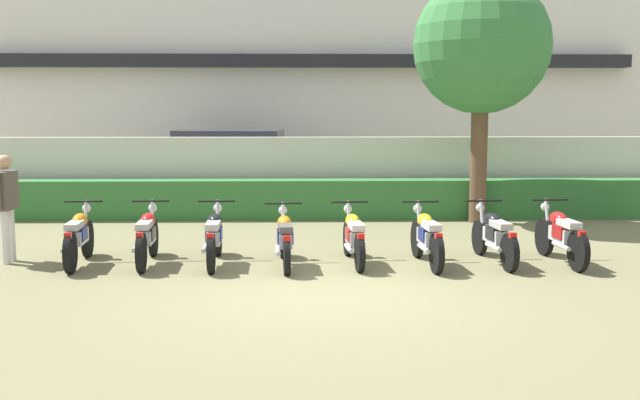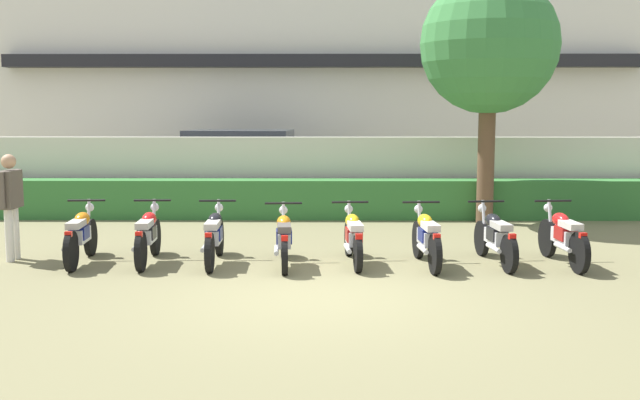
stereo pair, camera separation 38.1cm
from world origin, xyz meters
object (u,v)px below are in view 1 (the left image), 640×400
object	(u,v)px
motorcycle_in_row_3	(285,238)
motorcycle_in_row_4	(353,236)
motorcycle_in_row_6	(494,235)
motorcycle_in_row_7	(561,235)
motorcycle_in_row_1	(147,236)
motorcycle_in_row_2	(214,236)
motorcycle_in_row_0	(79,236)
parked_car	(235,166)
inspector_person	(6,199)
motorcycle_in_row_5	(427,237)
tree_near_inspector	(482,46)

from	to	relation	value
motorcycle_in_row_3	motorcycle_in_row_4	distance (m)	1.09
motorcycle_in_row_6	motorcycle_in_row_7	world-z (taller)	motorcycle_in_row_7
motorcycle_in_row_1	motorcycle_in_row_2	xyz separation A→B (m)	(1.06, -0.03, -0.00)
motorcycle_in_row_0	motorcycle_in_row_2	size ratio (longest dim) A/B	0.96
motorcycle_in_row_2	motorcycle_in_row_6	bearing A→B (deg)	-92.16
parked_car	motorcycle_in_row_3	bearing A→B (deg)	-75.01
motorcycle_in_row_3	motorcycle_in_row_7	xyz separation A→B (m)	(4.36, 0.11, 0.02)
parked_car	motorcycle_in_row_7	xyz separation A→B (m)	(5.84, -7.90, -0.48)
motorcycle_in_row_4	motorcycle_in_row_7	xyz separation A→B (m)	(3.28, -0.06, 0.02)
motorcycle_in_row_1	motorcycle_in_row_6	xyz separation A→B (m)	(5.47, -0.04, -0.01)
parked_car	motorcycle_in_row_7	bearing A→B (deg)	-49.02
inspector_person	motorcycle_in_row_2	bearing A→B (deg)	-3.77
motorcycle_in_row_6	motorcycle_in_row_7	size ratio (longest dim) A/B	1.01
inspector_person	motorcycle_in_row_5	bearing A→B (deg)	-3.22
motorcycle_in_row_0	motorcycle_in_row_4	world-z (taller)	motorcycle_in_row_0
parked_car	tree_near_inspector	world-z (taller)	tree_near_inspector
tree_near_inspector	motorcycle_in_row_2	xyz separation A→B (m)	(-5.16, -4.23, -3.29)
motorcycle_in_row_2	motorcycle_in_row_5	bearing A→B (deg)	-94.76
motorcycle_in_row_1	motorcycle_in_row_3	xyz separation A→B (m)	(2.16, -0.19, -0.01)
motorcycle_in_row_3	motorcycle_in_row_4	bearing A→B (deg)	-85.52
motorcycle_in_row_7	inspector_person	xyz separation A→B (m)	(-8.76, 0.27, 0.57)
parked_car	motorcycle_in_row_1	world-z (taller)	parked_car
tree_near_inspector	motorcycle_in_row_0	distance (m)	9.04
motorcycle_in_row_6	motorcycle_in_row_4	bearing A→B (deg)	84.33
parked_car	motorcycle_in_row_2	bearing A→B (deg)	-82.74
motorcycle_in_row_2	motorcycle_in_row_4	distance (m)	2.19
motorcycle_in_row_7	motorcycle_in_row_0	bearing A→B (deg)	85.60
motorcycle_in_row_0	motorcycle_in_row_1	xyz separation A→B (m)	(1.05, 0.04, -0.00)
motorcycle_in_row_4	tree_near_inspector	bearing A→B (deg)	-39.72
motorcycle_in_row_6	motorcycle_in_row_1	bearing A→B (deg)	84.21
parked_car	motorcycle_in_row_0	distance (m)	8.06
motorcycle_in_row_6	inspector_person	world-z (taller)	inspector_person
motorcycle_in_row_2	motorcycle_in_row_6	world-z (taller)	motorcycle_in_row_2
motorcycle_in_row_1	inspector_person	xyz separation A→B (m)	(-2.24, 0.19, 0.57)
motorcycle_in_row_0	motorcycle_in_row_1	size ratio (longest dim) A/B	0.99
parked_car	motorcycle_in_row_5	xyz separation A→B (m)	(3.70, -8.00, -0.49)
motorcycle_in_row_5	parked_car	bearing A→B (deg)	20.38
tree_near_inspector	motorcycle_in_row_5	world-z (taller)	tree_near_inspector
motorcycle_in_row_0	motorcycle_in_row_5	distance (m)	5.43
motorcycle_in_row_2	motorcycle_in_row_3	distance (m)	1.12
tree_near_inspector	motorcycle_in_row_2	size ratio (longest dim) A/B	2.70
motorcycle_in_row_0	motorcycle_in_row_5	bearing A→B (deg)	-96.28
motorcycle_in_row_4	parked_car	bearing A→B (deg)	13.59
motorcycle_in_row_2	inspector_person	bearing A→B (deg)	84.13
motorcycle_in_row_0	motorcycle_in_row_2	distance (m)	2.11
motorcycle_in_row_4	motorcycle_in_row_7	world-z (taller)	motorcycle_in_row_7
motorcycle_in_row_0	motorcycle_in_row_2	xyz separation A→B (m)	(2.11, 0.01, -0.01)
motorcycle_in_row_4	motorcycle_in_row_6	bearing A→B (deg)	-94.80
tree_near_inspector	motorcycle_in_row_3	size ratio (longest dim) A/B	2.85
motorcycle_in_row_1	motorcycle_in_row_3	size ratio (longest dim) A/B	1.02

